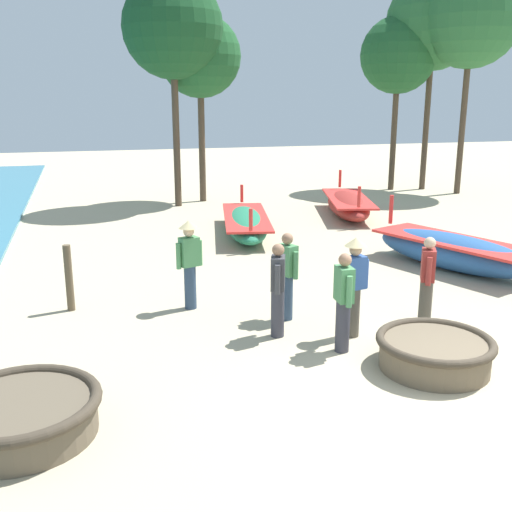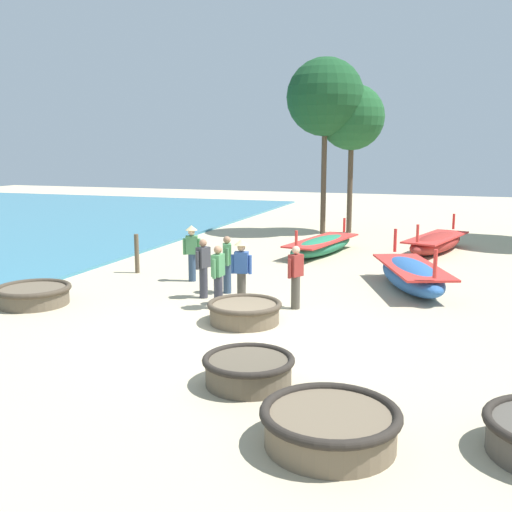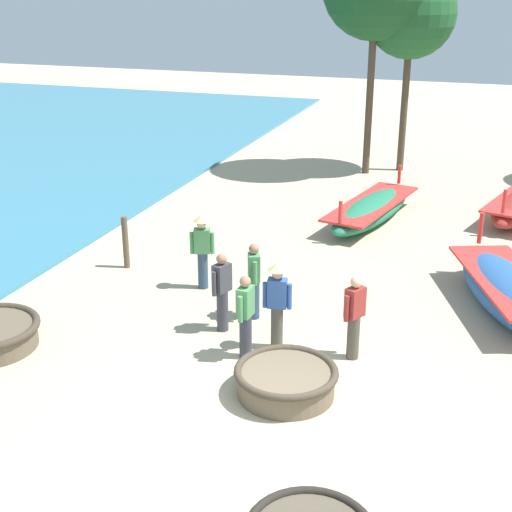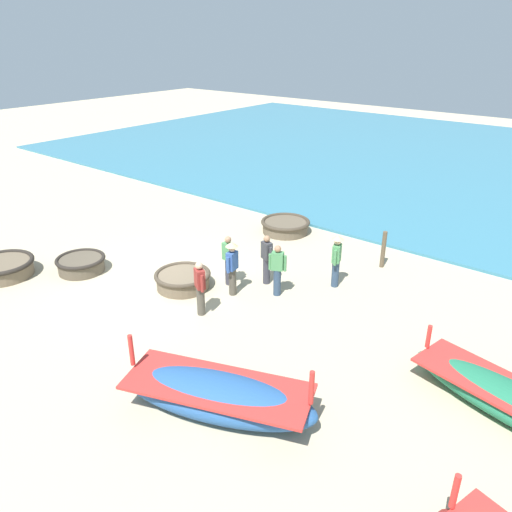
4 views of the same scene
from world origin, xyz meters
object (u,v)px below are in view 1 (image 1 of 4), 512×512
(fisherman_crouching, at_px, (278,288))
(fisherman_with_hat, at_px, (189,259))
(long_boat_red_hull, at_px, (453,251))
(fisherman_standing_right, at_px, (287,274))
(fisherman_by_coracle, at_px, (344,300))
(coracle_front_left, at_px, (20,414))
(long_boat_white_hull, at_px, (348,205))
(tree_center, at_px, (398,56))
(tree_rightmost, at_px, (200,57))
(tree_right_mid, at_px, (173,28))
(long_boat_green_hull, at_px, (246,223))
(fisherman_hauling, at_px, (354,280))
(tree_tall_back, at_px, (434,23))
(coracle_tilted, at_px, (435,351))
(tree_left_mid, at_px, (472,18))
(mooring_post_inland, at_px, (69,278))
(fisherman_standing_left, at_px, (427,279))

(fisherman_crouching, bearing_deg, fisherman_with_hat, 123.11)
(long_boat_red_hull, height_order, fisherman_standing_right, fisherman_standing_right)
(fisherman_crouching, relative_size, fisherman_by_coracle, 1.00)
(coracle_front_left, relative_size, fisherman_crouching, 1.20)
(long_boat_white_hull, relative_size, fisherman_by_coracle, 2.97)
(long_boat_white_hull, distance_m, tree_center, 8.21)
(tree_rightmost, distance_m, tree_right_mid, 1.58)
(long_boat_white_hull, bearing_deg, tree_center, 48.87)
(fisherman_with_hat, distance_m, fisherman_by_coracle, 3.22)
(long_boat_green_hull, height_order, fisherman_hauling, fisherman_hauling)
(tree_tall_back, bearing_deg, fisherman_standing_right, -129.10)
(tree_right_mid, bearing_deg, fisherman_by_coracle, -88.36)
(coracle_tilted, relative_size, fisherman_with_hat, 1.02)
(fisherman_hauling, xyz_separation_m, tree_tall_back, (9.90, 14.19, 5.76))
(long_boat_red_hull, height_order, fisherman_hauling, fisherman_hauling)
(fisherman_crouching, height_order, fisherman_standing_right, same)
(tree_left_mid, bearing_deg, long_boat_white_hull, -153.73)
(fisherman_by_coracle, distance_m, mooring_post_inland, 5.11)
(fisherman_by_coracle, bearing_deg, long_boat_red_hull, 39.35)
(fisherman_by_coracle, bearing_deg, fisherman_standing_right, 103.61)
(long_boat_green_hull, xyz_separation_m, fisherman_hauling, (-0.32, -7.83, 0.63))
(coracle_front_left, height_order, fisherman_standing_left, fisherman_standing_left)
(fisherman_crouching, bearing_deg, long_boat_red_hull, 27.93)
(long_boat_white_hull, height_order, fisherman_standing_left, fisherman_standing_left)
(fisherman_standing_left, relative_size, fisherman_hauling, 0.94)
(long_boat_red_hull, height_order, long_boat_white_hull, long_boat_red_hull)
(long_boat_green_hull, relative_size, fisherman_standing_right, 3.04)
(fisherman_crouching, xyz_separation_m, tree_right_mid, (0.38, 12.68, 5.25))
(fisherman_crouching, xyz_separation_m, fisherman_standing_right, (0.40, 0.70, 0.00))
(fisherman_standing_left, xyz_separation_m, fisherman_standing_right, (-2.18, 0.96, 0.00))
(fisherman_crouching, bearing_deg, tree_rightmost, 83.85)
(fisherman_standing_right, height_order, tree_center, tree_center)
(long_boat_red_hull, bearing_deg, tree_rightmost, 108.86)
(fisherman_standing_left, bearing_deg, tree_left_mid, 53.83)
(tree_center, bearing_deg, tree_rightmost, -175.42)
(coracle_tilted, xyz_separation_m, long_boat_red_hull, (3.33, 4.52, 0.15))
(long_boat_white_hull, bearing_deg, fisherman_hauling, -114.24)
(tree_right_mid, bearing_deg, coracle_tilted, -84.42)
(fisherman_crouching, relative_size, mooring_post_inland, 1.26)
(long_boat_green_hull, relative_size, fisherman_by_coracle, 3.04)
(fisherman_with_hat, bearing_deg, mooring_post_inland, 166.61)
(coracle_front_left, relative_size, tree_left_mid, 0.22)
(fisherman_by_coracle, relative_size, fisherman_standing_right, 1.00)
(long_boat_green_hull, relative_size, fisherman_standing_left, 3.04)
(coracle_tilted, xyz_separation_m, long_boat_green_hull, (-0.29, 9.30, 0.06))
(long_boat_red_hull, relative_size, tree_tall_back, 0.50)
(fisherman_crouching, height_order, tree_left_mid, tree_left_mid)
(coracle_tilted, bearing_deg, mooring_post_inland, 141.44)
(fisherman_with_hat, relative_size, tree_rightmost, 0.25)
(long_boat_white_hull, bearing_deg, fisherman_with_hat, -131.40)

